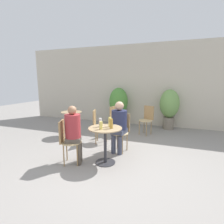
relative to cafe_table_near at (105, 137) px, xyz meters
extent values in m
plane|color=gray|center=(0.21, -0.14, -0.54)|extent=(20.00, 20.00, 0.00)
cube|color=beige|center=(0.21, 3.49, 0.96)|extent=(10.00, 0.06, 3.00)
cylinder|color=#2D2D33|center=(0.00, 0.00, -0.53)|extent=(0.41, 0.41, 0.01)
cylinder|color=#2D2D33|center=(0.00, 0.00, -0.17)|extent=(0.06, 0.06, 0.71)
cylinder|color=#997F5B|center=(0.00, 0.00, 0.19)|extent=(0.67, 0.67, 0.02)
cylinder|color=#2D2D33|center=(-1.65, 1.36, -0.53)|extent=(0.41, 0.41, 0.01)
cylinder|color=#2D2D33|center=(-1.65, 1.36, -0.17)|extent=(0.06, 0.06, 0.71)
cylinder|color=#997F5B|center=(-1.65, 1.36, 0.19)|extent=(0.62, 0.62, 0.02)
cylinder|color=tan|center=(0.10, 0.67, -0.09)|extent=(0.40, 0.40, 0.02)
cylinder|color=#9E7A4C|center=(0.25, 0.78, -0.32)|extent=(0.02, 0.02, 0.44)
cylinder|color=#9E7A4C|center=(-0.01, 0.82, -0.32)|extent=(0.02, 0.02, 0.44)
cylinder|color=#9E7A4C|center=(0.21, 0.52, -0.32)|extent=(0.02, 0.02, 0.44)
cylinder|color=#9E7A4C|center=(-0.05, 0.56, -0.32)|extent=(0.02, 0.02, 0.44)
cube|color=#9E7A4C|center=(0.13, 0.85, 0.14)|extent=(0.34, 0.08, 0.43)
cylinder|color=tan|center=(-0.63, -0.25, -0.09)|extent=(0.40, 0.40, 0.02)
cylinder|color=#9E7A4C|center=(-0.80, -0.18, -0.32)|extent=(0.02, 0.02, 0.44)
cylinder|color=#9E7A4C|center=(-0.70, -0.42, -0.32)|extent=(0.02, 0.02, 0.44)
cylinder|color=#9E7A4C|center=(-0.56, -0.08, -0.32)|extent=(0.02, 0.02, 0.44)
cylinder|color=#9E7A4C|center=(-0.46, -0.32, -0.32)|extent=(0.02, 0.02, 0.44)
cube|color=#9E7A4C|center=(-0.80, -0.32, 0.14)|extent=(0.15, 0.33, 0.43)
cylinder|color=tan|center=(0.45, 2.21, -0.09)|extent=(0.40, 0.40, 0.02)
cylinder|color=#9E7A4C|center=(0.62, 2.27, -0.32)|extent=(0.02, 0.02, 0.44)
cylinder|color=#9E7A4C|center=(0.39, 2.38, -0.32)|extent=(0.02, 0.02, 0.44)
cylinder|color=#9E7A4C|center=(0.52, 2.03, -0.32)|extent=(0.02, 0.02, 0.44)
cylinder|color=#9E7A4C|center=(0.28, 2.14, -0.32)|extent=(0.02, 0.02, 0.44)
cube|color=#9E7A4C|center=(0.52, 2.37, 0.14)|extent=(0.32, 0.17, 0.43)
cylinder|color=tan|center=(-0.55, 1.08, -0.09)|extent=(0.40, 0.40, 0.02)
cylinder|color=#9E7A4C|center=(-0.72, 1.17, -0.32)|extent=(0.02, 0.02, 0.44)
cylinder|color=#9E7A4C|center=(-0.64, 0.92, -0.32)|extent=(0.02, 0.02, 0.44)
cylinder|color=#9E7A4C|center=(-0.46, 1.24, -0.32)|extent=(0.02, 0.02, 0.44)
cylinder|color=#9E7A4C|center=(-0.39, 0.99, -0.32)|extent=(0.02, 0.02, 0.44)
cube|color=#9E7A4C|center=(-0.73, 1.03, 0.14)|extent=(0.12, 0.34, 0.43)
cylinder|color=tan|center=(-0.32, 1.83, -0.09)|extent=(0.40, 0.40, 0.02)
cylinder|color=#9E7A4C|center=(-0.42, 1.99, -0.32)|extent=(0.02, 0.02, 0.44)
cylinder|color=#9E7A4C|center=(-0.48, 1.74, -0.32)|extent=(0.02, 0.02, 0.44)
cylinder|color=#9E7A4C|center=(-0.16, 1.93, -0.32)|extent=(0.02, 0.02, 0.44)
cylinder|color=#9E7A4C|center=(-0.23, 1.68, -0.32)|extent=(0.02, 0.02, 0.44)
cube|color=#9E7A4C|center=(-0.50, 1.88, 0.14)|extent=(0.11, 0.34, 0.43)
cylinder|color=#42475B|center=(-0.01, 0.51, -0.32)|extent=(0.11, 0.11, 0.43)
cylinder|color=#42475B|center=(0.15, 0.49, -0.32)|extent=(0.11, 0.11, 0.43)
cube|color=#42475B|center=(0.09, 0.63, -0.03)|extent=(0.35, 0.38, 0.11)
cylinder|color=#232847|center=(0.09, 0.63, 0.24)|extent=(0.35, 0.35, 0.43)
sphere|color=tan|center=(0.09, 0.63, 0.56)|extent=(0.20, 0.20, 0.20)
cylinder|color=brown|center=(-0.46, -0.26, -0.32)|extent=(0.09, 0.09, 0.43)
cylinder|color=brown|center=(-0.51, -0.13, -0.32)|extent=(0.09, 0.09, 0.43)
cube|color=brown|center=(-0.59, -0.23, -0.03)|extent=(0.37, 0.35, 0.09)
cylinder|color=#9E2D33|center=(-0.59, -0.23, 0.24)|extent=(0.31, 0.31, 0.46)
sphere|color=#9E7051|center=(-0.59, -0.23, 0.56)|extent=(0.17, 0.17, 0.17)
cylinder|color=#B28433|center=(0.13, 0.00, 0.30)|extent=(0.07, 0.07, 0.19)
cylinder|color=#DBC65B|center=(0.06, 0.12, 0.30)|extent=(0.06, 0.06, 0.19)
cylinder|color=silver|center=(-0.12, 0.04, 0.29)|extent=(0.06, 0.06, 0.17)
cylinder|color=#DBC65B|center=(-0.04, -0.13, 0.28)|extent=(0.06, 0.06, 0.15)
cylinder|color=brown|center=(-0.71, 3.10, -0.35)|extent=(0.42, 0.42, 0.38)
ellipsoid|color=#4C8938|center=(-0.71, 3.10, 0.36)|extent=(0.69, 0.69, 1.03)
cylinder|color=slate|center=(1.11, 3.16, -0.33)|extent=(0.37, 0.37, 0.41)
ellipsoid|color=#709E51|center=(1.11, 3.16, 0.36)|extent=(0.65, 0.65, 0.97)
camera|label=1|loc=(1.26, -3.11, 1.11)|focal=28.00mm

